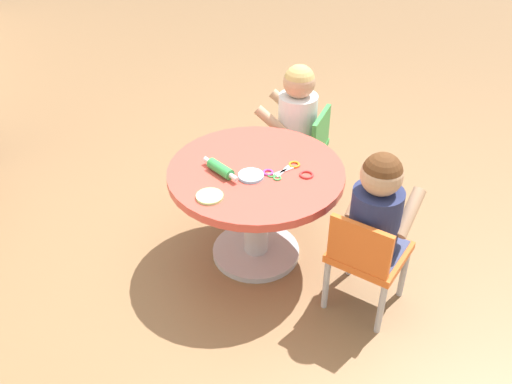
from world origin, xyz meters
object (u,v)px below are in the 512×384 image
child_chair_left (366,255)px  craft_table (256,193)px  seated_child_left (377,208)px  seated_child_right (297,111)px  rolling_pin (221,169)px  child_chair_right (302,148)px  craft_scissors (278,174)px

child_chair_left → craft_table: bearing=52.4°
craft_table → seated_child_left: size_ratio=1.60×
child_chair_left → seated_child_right: (0.90, 0.24, 0.23)m
craft_table → rolling_pin: size_ratio=4.36×
child_chair_left → rolling_pin: (0.33, 0.63, 0.23)m
rolling_pin → craft_table: bearing=-78.4°
child_chair_left → child_chair_right: same height
seated_child_right → craft_scissors: size_ratio=3.86×
child_chair_left → rolling_pin: 0.74m
craft_table → rolling_pin: (-0.03, 0.16, 0.16)m
craft_table → child_chair_right: size_ratio=1.52×
seated_child_left → seated_child_right: same height
child_chair_left → craft_scissors: child_chair_left is taller
craft_table → child_chair_left: size_ratio=1.52×
child_chair_right → craft_scissors: bearing=164.1°
child_chair_right → seated_child_right: 0.23m
craft_table → seated_child_left: seated_child_left is taller
seated_child_left → child_chair_right: bearing=14.8°
child_chair_right → seated_child_right: (0.02, 0.04, 0.23)m
seated_child_right → craft_scissors: (-0.59, 0.13, -0.02)m
child_chair_right → craft_scissors: 0.63m
seated_child_left → craft_scissors: 0.48m
craft_table → craft_scissors: (-0.05, -0.10, 0.14)m
child_chair_left → child_chair_right: size_ratio=1.00×
craft_scissors → child_chair_right: bearing=-15.9°
seated_child_right → rolling_pin: 0.69m
child_chair_right → rolling_pin: bearing=142.9°
seated_child_left → rolling_pin: (0.29, 0.65, 0.00)m
seated_child_right → rolling_pin: bearing=146.1°
child_chair_left → seated_child_left: (0.03, -0.02, 0.23)m
craft_table → seated_child_left: (-0.33, -0.49, 0.15)m
seated_child_left → seated_child_right: bearing=16.8°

